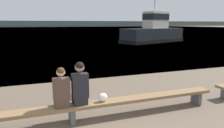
{
  "coord_description": "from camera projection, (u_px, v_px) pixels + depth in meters",
  "views": [
    {
      "loc": [
        -1.08,
        -2.55,
        2.39
      ],
      "look_at": [
        1.9,
        5.44,
        0.8
      ],
      "focal_mm": 35.0,
      "sensor_mm": 36.0,
      "label": 1
    }
  ],
  "objects": [
    {
      "name": "tugboat_red",
      "position": [
        154.0,
        33.0,
        27.97
      ],
      "size": [
        9.72,
        5.89,
        6.89
      ],
      "rotation": [
        0.0,
        0.0,
        1.91
      ],
      "color": "black",
      "rests_on": "water_surface"
    },
    {
      "name": "shopping_bag",
      "position": [
        103.0,
        97.0,
        5.47
      ],
      "size": [
        0.24,
        0.17,
        0.22
      ],
      "color": "white",
      "rests_on": "bench_main"
    },
    {
      "name": "far_shoreline",
      "position": [
        31.0,
        24.0,
        166.18
      ],
      "size": [
        600.0,
        12.0,
        4.29
      ],
      "primitive_type": "cube",
      "color": "#4C4C42",
      "rests_on": "ground"
    },
    {
      "name": "person_left",
      "position": [
        61.0,
        90.0,
        5.1
      ],
      "size": [
        0.39,
        0.42,
        0.96
      ],
      "color": "#4C382D",
      "rests_on": "bench_main"
    },
    {
      "name": "bench_main",
      "position": [
        72.0,
        108.0,
        5.25
      ],
      "size": [
        8.09,
        0.4,
        0.45
      ],
      "color": "brown",
      "rests_on": "ground"
    },
    {
      "name": "person_right",
      "position": [
        80.0,
        85.0,
        5.23
      ],
      "size": [
        0.39,
        0.44,
        1.06
      ],
      "color": "black",
      "rests_on": "bench_main"
    },
    {
      "name": "water_surface",
      "position": [
        32.0,
        28.0,
        119.62
      ],
      "size": [
        240.0,
        240.0,
        0.0
      ],
      "primitive_type": "plane",
      "color": "#426B8E",
      "rests_on": "ground"
    }
  ]
}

